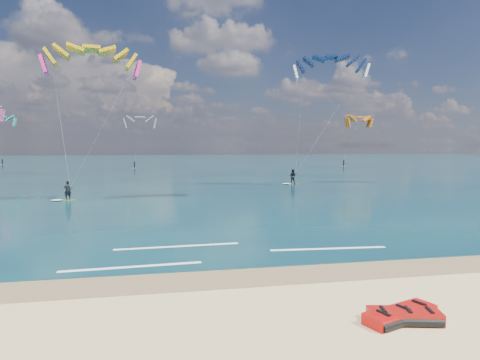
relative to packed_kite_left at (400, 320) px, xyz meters
name	(u,v)px	position (x,y,z in m)	size (l,w,h in m)	color
ground	(174,185)	(-4.36, 41.63, 0.00)	(320.00, 320.00, 0.00)	tan
wet_sand_strip	(219,278)	(-4.36, 4.63, 0.00)	(320.00, 2.40, 0.01)	olive
sea	(164,163)	(-4.36, 105.63, 0.02)	(320.00, 200.00, 0.04)	#092833
packed_kite_left	(400,320)	(0.00, 0.00, 0.00)	(2.45, 1.05, 0.38)	#C00C0A
packed_kite_mid	(404,322)	(0.04, -0.13, 0.00)	(2.11, 1.07, 0.39)	#A4110B
kitesurfer_main	(80,115)	(-12.54, 26.78, 7.32)	(9.30, 5.55, 13.79)	#B7CD18
kitesurfer_far	(312,114)	(11.47, 37.36, 8.41)	(9.74, 8.05, 16.19)	gold
shoreline_foam	(216,253)	(-4.00, 8.13, 0.04)	(14.26, 3.60, 0.01)	white
distant_kites	(127,142)	(-12.19, 80.37, 5.48)	(85.48, 37.55, 11.56)	#CF6312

